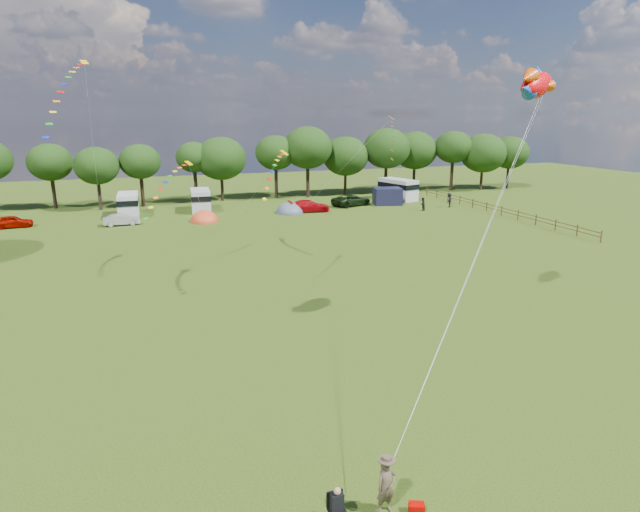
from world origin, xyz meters
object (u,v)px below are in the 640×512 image
object	(u,v)px
tent_orange	(205,221)
campervan_c	(201,200)
campervan_b	(128,204)
walker_b	(449,200)
car_b	(121,220)
kite_flyer	(386,486)
camp_chair	(337,502)
campervan_d	(398,189)
car_a	(12,222)
car_c	(309,206)
fish_kite	(535,85)
tent_greyblue	(290,213)
walker_a	(422,204)
car_d	(351,200)

from	to	relation	value
tent_orange	campervan_c	bearing A→B (deg)	86.08
campervan_b	walker_b	xyz separation A→B (m)	(40.10, -7.28, -0.52)
walker_b	car_b	bearing A→B (deg)	-37.73
campervan_b	kite_flyer	xyz separation A→B (m)	(7.61, -55.34, -0.55)
tent_orange	campervan_b	bearing A→B (deg)	141.70
campervan_c	camp_chair	world-z (taller)	campervan_c
campervan_c	tent_orange	world-z (taller)	campervan_c
campervan_c	campervan_d	size ratio (longest dim) A/B	0.88
campervan_d	camp_chair	xyz separation A→B (m)	(-30.71, -56.21, -0.81)
car_a	car_c	bearing A→B (deg)	-98.51
campervan_c	camp_chair	distance (m)	56.10
car_a	fish_kite	size ratio (longest dim) A/B	1.13
campervan_c	car_a	bearing A→B (deg)	105.63
car_a	car_c	world-z (taller)	car_c
tent_orange	kite_flyer	world-z (taller)	kite_flyer
campervan_c	kite_flyer	distance (m)	56.07
car_a	tent_orange	distance (m)	20.42
tent_orange	kite_flyer	distance (m)	48.88
car_c	fish_kite	size ratio (longest dim) A/B	1.37
camp_chair	fish_kite	size ratio (longest dim) A/B	0.35
walker_b	kite_flyer	bearing A→B (deg)	20.45
camp_chair	walker_b	xyz separation A→B (m)	(34.10, 48.04, 0.17)
kite_flyer	camp_chair	xyz separation A→B (m)	(-1.62, 0.02, -0.14)
campervan_d	tent_orange	xyz separation A→B (m)	(-28.51, -7.36, -1.56)
car_a	fish_kite	bearing A→B (deg)	-147.00
tent_orange	tent_greyblue	bearing A→B (deg)	11.01
car_c	tent_orange	distance (m)	13.47
campervan_b	campervan_c	distance (m)	8.71
fish_kite	campervan_c	bearing A→B (deg)	75.11
tent_orange	walker_a	xyz separation A→B (m)	(27.33, -1.83, 0.82)
car_c	kite_flyer	size ratio (longest dim) A/B	2.75
car_b	walker_a	bearing A→B (deg)	-97.51
car_d	car_c	bearing A→B (deg)	91.46
tent_orange	fish_kite	distance (m)	41.89
camp_chair	walker_b	bearing A→B (deg)	54.67
campervan_d	walker_a	distance (m)	9.30
campervan_c	walker_a	bearing A→B (deg)	-103.91
walker_a	car_d	bearing A→B (deg)	-73.73
car_c	campervan_b	xyz separation A→B (m)	(-21.50, 4.55, 0.71)
campervan_c	kite_flyer	xyz separation A→B (m)	(-1.07, -56.05, -0.54)
campervan_d	walker_b	size ratio (longest dim) A/B	3.44
car_b	car_c	distance (m)	22.31
fish_kite	car_d	bearing A→B (deg)	49.82
tent_greyblue	car_a	bearing A→B (deg)	178.00
campervan_c	tent_greyblue	world-z (taller)	campervan_c
camp_chair	fish_kite	world-z (taller)	fish_kite
car_d	walker_a	xyz separation A→B (m)	(7.19, -6.41, 0.06)
car_d	campervan_d	size ratio (longest dim) A/B	0.88
car_d	tent_orange	bearing A→B (deg)	83.01
car_b	car_d	size ratio (longest dim) A/B	0.64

